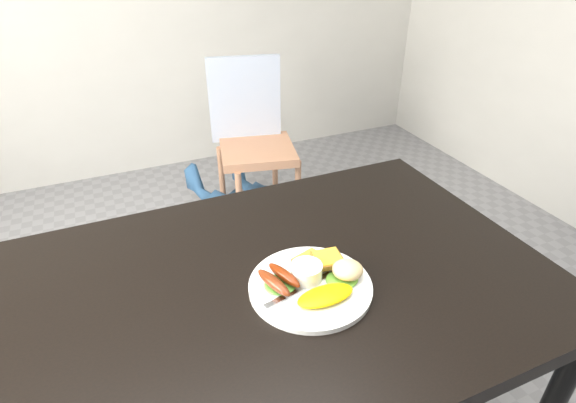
# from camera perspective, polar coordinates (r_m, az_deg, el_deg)

# --- Properties ---
(dining_table) EXTENTS (1.20, 0.80, 0.04)m
(dining_table) POSITION_cam_1_polar(r_m,az_deg,el_deg) (1.02, -0.75, -10.42)
(dining_table) COLOR black
(dining_table) RESTS_ON ground
(dining_chair) EXTENTS (0.44, 0.44, 0.04)m
(dining_chair) POSITION_cam_1_polar(r_m,az_deg,el_deg) (2.30, -3.91, 6.43)
(dining_chair) COLOR tan
(dining_chair) RESTS_ON ground
(person) EXTENTS (0.59, 0.43, 1.52)m
(person) POSITION_cam_1_polar(r_m,az_deg,el_deg) (1.81, -1.54, 10.00)
(person) COLOR #2F5988
(person) RESTS_ON ground
(plate) EXTENTS (0.27, 0.27, 0.01)m
(plate) POSITION_cam_1_polar(r_m,az_deg,el_deg) (0.98, 2.85, -10.69)
(plate) COLOR white
(plate) RESTS_ON dining_table
(lettuce_left) EXTENTS (0.09, 0.09, 0.01)m
(lettuce_left) POSITION_cam_1_polar(r_m,az_deg,el_deg) (0.97, -0.92, -10.42)
(lettuce_left) COLOR #579F32
(lettuce_left) RESTS_ON plate
(lettuce_right) EXTENTS (0.09, 0.08, 0.01)m
(lettuce_right) POSITION_cam_1_polar(r_m,az_deg,el_deg) (0.99, 6.87, -9.73)
(lettuce_right) COLOR #45942F
(lettuce_right) RESTS_ON plate
(omelette) EXTENTS (0.13, 0.06, 0.02)m
(omelette) POSITION_cam_1_polar(r_m,az_deg,el_deg) (0.94, 4.77, -11.83)
(omelette) COLOR yellow
(omelette) RESTS_ON plate
(sausage_a) EXTENTS (0.05, 0.11, 0.03)m
(sausage_a) POSITION_cam_1_polar(r_m,az_deg,el_deg) (0.95, -1.84, -10.25)
(sausage_a) COLOR #642E0C
(sausage_a) RESTS_ON lettuce_left
(sausage_b) EXTENTS (0.05, 0.10, 0.02)m
(sausage_b) POSITION_cam_1_polar(r_m,az_deg,el_deg) (0.97, -0.51, -9.32)
(sausage_b) COLOR #631809
(sausage_b) RESTS_ON lettuce_left
(ramekin) EXTENTS (0.08, 0.08, 0.04)m
(ramekin) POSITION_cam_1_polar(r_m,az_deg,el_deg) (0.98, 2.36, -9.01)
(ramekin) COLOR white
(ramekin) RESTS_ON plate
(toast_a) EXTENTS (0.08, 0.08, 0.01)m
(toast_a) POSITION_cam_1_polar(r_m,az_deg,el_deg) (1.02, 2.98, -7.67)
(toast_a) COLOR brown
(toast_a) RESTS_ON plate
(toast_b) EXTENTS (0.07, 0.07, 0.01)m
(toast_b) POSITION_cam_1_polar(r_m,az_deg,el_deg) (1.01, 5.09, -7.30)
(toast_b) COLOR olive
(toast_b) RESTS_ON toast_a
(potato_salad) EXTENTS (0.09, 0.08, 0.04)m
(potato_salad) POSITION_cam_1_polar(r_m,az_deg,el_deg) (0.98, 7.58, -8.59)
(potato_salad) COLOR beige
(potato_salad) RESTS_ON lettuce_right
(fork) EXTENTS (0.17, 0.05, 0.00)m
(fork) POSITION_cam_1_polar(r_m,az_deg,el_deg) (0.96, 1.41, -11.15)
(fork) COLOR #ADAFB7
(fork) RESTS_ON plate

